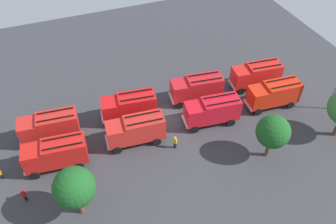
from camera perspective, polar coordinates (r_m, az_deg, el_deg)
ground_plane at (r=45.53m, az=0.00°, el=-1.27°), size 65.92×65.92×0.00m
fire_truck_0 at (r=51.05m, az=14.52°, el=6.11°), size 7.42×3.37×3.88m
fire_truck_1 at (r=47.25m, az=4.84°, el=4.07°), size 7.45×3.50×3.88m
fire_truck_2 at (r=44.58m, az=-6.51°, el=1.01°), size 7.44×3.46×3.88m
fire_truck_3 at (r=44.15m, az=-19.16°, el=-2.22°), size 7.39×3.28×3.88m
fire_truck_4 at (r=48.31m, az=17.23°, el=2.97°), size 7.38×3.24×3.88m
fire_truck_5 at (r=44.06m, az=7.41°, el=0.28°), size 7.43×3.42×3.88m
fire_truck_6 at (r=41.49m, az=-5.38°, el=-2.92°), size 7.38×3.24×3.88m
fire_truck_7 at (r=40.89m, az=-18.23°, el=-6.55°), size 7.40×3.33×3.88m
firefighter_0 at (r=41.46m, az=1.20°, el=-5.01°), size 0.46×0.47×1.83m
firefighter_1 at (r=40.02m, az=-22.90°, el=-12.59°), size 0.48×0.44×1.80m
firefighter_2 at (r=43.01m, az=-26.21°, el=-9.12°), size 0.43×0.48×1.68m
tree_1 at (r=40.21m, az=17.12°, el=-3.19°), size 3.89×3.89×6.04m
tree_2 at (r=34.67m, az=-15.36°, el=-12.06°), size 4.18×4.18×6.48m
traffic_cone_0 at (r=55.30m, az=15.05°, el=6.81°), size 0.39×0.39×0.56m
traffic_cone_1 at (r=47.05m, az=-15.64°, el=-0.94°), size 0.46×0.46×0.65m
traffic_cone_2 at (r=40.47m, az=-18.07°, el=-11.35°), size 0.51×0.51×0.72m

